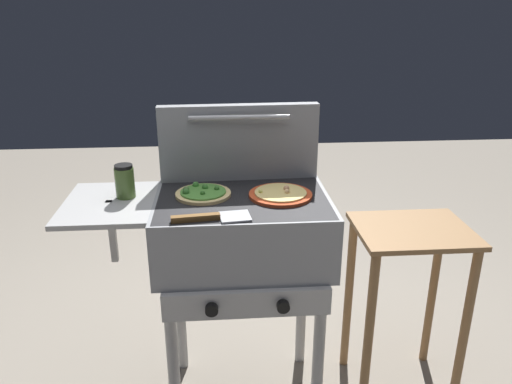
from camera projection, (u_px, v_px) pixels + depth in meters
name	position (u px, v px, depth m)	size (l,w,h in m)	color
grill	(239.00, 234.00, 1.86)	(0.96, 0.53, 0.90)	gray
grill_lid_open	(239.00, 142.00, 1.96)	(0.63, 0.09, 0.30)	gray
pizza_cheese	(281.00, 194.00, 1.82)	(0.23, 0.23, 0.03)	#C64723
pizza_veggie	(203.00, 193.00, 1.83)	(0.20, 0.20, 0.03)	#E0C17F
sauce_jar	(125.00, 181.00, 1.80)	(0.07, 0.07, 0.12)	#4C6B2D
spatula	(212.00, 217.00, 1.63)	(0.26, 0.10, 0.02)	#B7BABF
prep_table	(407.00, 277.00, 1.99)	(0.44, 0.36, 0.75)	olive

